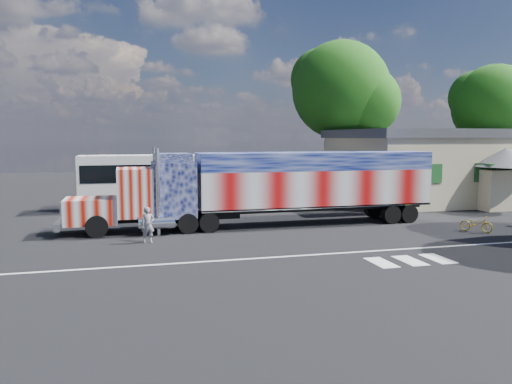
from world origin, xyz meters
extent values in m
plane|color=black|center=(0.00, 0.00, 0.00)|extent=(100.00, 100.00, 0.00)
cube|color=silver|center=(0.00, -3.00, 0.01)|extent=(30.00, 0.15, 0.01)
cube|color=silver|center=(2.80, -4.80, 0.01)|extent=(0.70, 1.60, 0.01)
cube|color=silver|center=(4.00, -4.80, 0.01)|extent=(0.70, 1.60, 0.01)
cube|color=silver|center=(5.20, -4.80, 0.01)|extent=(0.70, 1.60, 0.01)
cube|color=black|center=(-4.99, 3.82, 0.66)|extent=(8.47, 0.94, 0.28)
cube|color=tan|center=(-8.00, 3.82, 1.13)|extent=(2.45, 2.07, 1.22)
cube|color=silver|center=(-9.27, 3.82, 1.13)|extent=(0.11, 1.79, 1.09)
cube|color=silver|center=(-9.46, 3.82, 0.52)|extent=(0.28, 2.35, 0.34)
cube|color=tan|center=(-5.93, 3.82, 1.98)|extent=(1.69, 2.35, 2.35)
cube|color=black|center=(-6.73, 3.82, 2.40)|extent=(0.06, 1.98, 0.85)
cube|color=#484E80|center=(-4.05, 3.82, 2.07)|extent=(2.07, 2.35, 2.73)
cube|color=#484E80|center=(-4.05, 3.82, 3.62)|extent=(1.69, 2.26, 0.47)
cylinder|color=silver|center=(-4.90, 5.06, 2.07)|extent=(0.19, 0.19, 4.14)
cylinder|color=silver|center=(-4.90, 2.58, 2.07)|extent=(0.19, 0.19, 4.14)
cylinder|color=silver|center=(-4.99, 5.04, 0.61)|extent=(1.69, 0.62, 0.62)
cylinder|color=silver|center=(-4.99, 2.59, 0.61)|extent=(1.69, 0.62, 0.62)
cylinder|color=black|center=(-7.72, 2.78, 0.52)|extent=(1.04, 0.33, 1.04)
cylinder|color=black|center=(-7.72, 4.85, 0.52)|extent=(1.04, 0.33, 1.04)
cylinder|color=black|center=(-3.48, 2.83, 0.49)|extent=(0.98, 0.52, 0.98)
cylinder|color=black|center=(-3.48, 4.81, 0.49)|extent=(0.98, 0.52, 0.98)
cylinder|color=black|center=(-2.45, 2.83, 0.49)|extent=(0.98, 0.52, 0.98)
cylinder|color=black|center=(-2.45, 4.81, 0.49)|extent=(0.98, 0.52, 0.98)
cube|color=black|center=(3.48, 3.82, 0.89)|extent=(12.23, 1.04, 0.28)
cube|color=#DB7C7C|center=(3.48, 3.82, 1.98)|extent=(12.61, 2.45, 1.88)
cube|color=#414F98|center=(3.48, 3.82, 3.39)|extent=(12.61, 2.45, 0.94)
cube|color=silver|center=(3.48, 3.82, 1.04)|extent=(12.61, 2.45, 0.11)
cube|color=silver|center=(9.80, 3.82, 2.45)|extent=(0.04, 2.35, 2.73)
cylinder|color=black|center=(7.52, 2.83, 0.49)|extent=(0.98, 0.52, 0.98)
cylinder|color=black|center=(7.52, 4.81, 0.49)|extent=(0.98, 0.52, 0.98)
cylinder|color=black|center=(8.56, 2.83, 0.49)|extent=(0.98, 0.52, 0.98)
cylinder|color=black|center=(8.56, 4.81, 0.49)|extent=(0.98, 0.52, 0.98)
cube|color=white|center=(-3.26, 11.85, 1.75)|extent=(12.01, 2.60, 3.50)
cube|color=black|center=(-3.26, 11.85, 2.40)|extent=(11.61, 2.66, 1.10)
cube|color=black|center=(-3.26, 11.85, 0.45)|extent=(12.01, 2.60, 0.25)
cube|color=black|center=(-9.27, 11.85, 1.90)|extent=(0.06, 2.30, 1.40)
cylinder|color=black|center=(-7.76, 10.60, 0.50)|extent=(1.00, 0.30, 1.00)
cylinder|color=black|center=(-7.76, 13.10, 0.50)|extent=(1.00, 0.30, 1.00)
cylinder|color=black|center=(-0.26, 10.60, 0.50)|extent=(1.00, 0.30, 1.00)
cylinder|color=black|center=(-0.26, 13.10, 0.50)|extent=(1.00, 0.30, 1.00)
cylinder|color=black|center=(0.64, 10.60, 0.50)|extent=(1.00, 0.30, 1.00)
cylinder|color=black|center=(0.64, 13.10, 0.50)|extent=(1.00, 0.30, 1.00)
cube|color=beige|center=(20.00, 11.00, 2.30)|extent=(22.00, 10.00, 4.60)
cube|color=#46464B|center=(20.00, 11.00, 4.90)|extent=(22.40, 10.40, 0.60)
cube|color=#1E5926|center=(12.00, 5.96, 2.40)|extent=(1.60, 0.08, 1.20)
cube|color=#1E5926|center=(16.00, 5.96, 2.40)|extent=(1.60, 0.08, 1.20)
cube|color=beige|center=(17.00, 5.40, 1.30)|extent=(3.00, 1.20, 2.60)
cube|color=#1E5926|center=(17.00, 5.40, 2.90)|extent=(3.40, 1.60, 0.25)
cone|color=#46464B|center=(17.00, 5.40, 3.40)|extent=(4.00, 4.00, 1.20)
imported|color=slate|center=(-5.46, 1.05, 0.80)|extent=(0.63, 0.47, 1.60)
imported|color=gold|center=(10.32, -0.48, 0.41)|extent=(1.39, 1.55, 0.81)
cylinder|color=black|center=(10.95, 17.31, 3.40)|extent=(0.70, 0.70, 6.80)
sphere|color=#1D5513|center=(10.95, 17.31, 8.51)|extent=(8.04, 8.04, 8.04)
sphere|color=#1D5513|center=(12.56, 16.11, 7.53)|extent=(5.63, 5.63, 5.63)
sphere|color=#1D5513|center=(9.75, 18.52, 9.48)|extent=(5.23, 5.23, 5.23)
cylinder|color=black|center=(26.34, 17.83, 2.99)|extent=(0.70, 0.70, 5.99)
sphere|color=#1D5513|center=(26.34, 17.83, 7.49)|extent=(7.51, 7.51, 7.51)
sphere|color=#1D5513|center=(25.21, 18.96, 8.34)|extent=(4.88, 4.88, 4.88)
camera|label=1|loc=(-6.31, -21.21, 4.65)|focal=35.00mm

